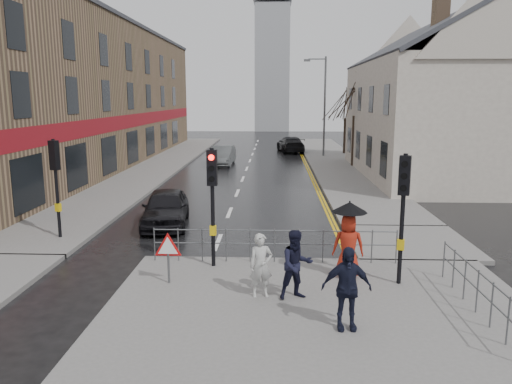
# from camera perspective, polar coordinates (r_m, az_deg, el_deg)

# --- Properties ---
(ground) EXTENTS (120.00, 120.00, 0.00)m
(ground) POSITION_cam_1_polar(r_m,az_deg,el_deg) (14.47, -5.75, -9.13)
(ground) COLOR black
(ground) RESTS_ON ground
(near_pavement) EXTENTS (10.00, 9.00, 0.14)m
(near_pavement) POSITION_cam_1_polar(r_m,az_deg,el_deg) (11.14, 7.67, -15.10)
(near_pavement) COLOR #605E5B
(near_pavement) RESTS_ON ground
(left_pavement) EXTENTS (4.00, 44.00, 0.14)m
(left_pavement) POSITION_cam_1_polar(r_m,az_deg,el_deg) (37.75, -10.80, 3.21)
(left_pavement) COLOR #605E5B
(left_pavement) RESTS_ON ground
(right_pavement) EXTENTS (4.00, 40.00, 0.14)m
(right_pavement) POSITION_cam_1_polar(r_m,az_deg,el_deg) (39.05, 8.86, 3.52)
(right_pavement) COLOR #605E5B
(right_pavement) RESTS_ON ground
(pavement_bridge_right) EXTENTS (4.00, 4.20, 0.14)m
(pavement_bridge_right) POSITION_cam_1_polar(r_m,az_deg,el_deg) (17.77, 17.02, -5.53)
(pavement_bridge_right) COLOR #605E5B
(pavement_bridge_right) RESTS_ON ground
(building_left_terrace) EXTENTS (8.00, 42.00, 10.00)m
(building_left_terrace) POSITION_cam_1_polar(r_m,az_deg,el_deg) (38.12, -19.63, 10.29)
(building_left_terrace) COLOR #7E6149
(building_left_terrace) RESTS_ON ground
(building_right_cream) EXTENTS (9.00, 16.40, 10.10)m
(building_right_cream) POSITION_cam_1_polar(r_m,az_deg,el_deg) (33.05, 20.19, 9.90)
(building_right_cream) COLOR beige
(building_right_cream) RESTS_ON ground
(church_tower) EXTENTS (5.00, 5.00, 18.00)m
(church_tower) POSITION_cam_1_polar(r_m,az_deg,el_deg) (75.59, 1.87, 13.87)
(church_tower) COLOR gray
(church_tower) RESTS_ON ground
(traffic_signal_near_left) EXTENTS (0.28, 0.27, 3.40)m
(traffic_signal_near_left) POSITION_cam_1_polar(r_m,az_deg,el_deg) (14.00, -5.02, 0.63)
(traffic_signal_near_left) COLOR black
(traffic_signal_near_left) RESTS_ON near_pavement
(traffic_signal_near_right) EXTENTS (0.34, 0.33, 3.40)m
(traffic_signal_near_right) POSITION_cam_1_polar(r_m,az_deg,el_deg) (13.12, 16.50, -0.46)
(traffic_signal_near_right) COLOR black
(traffic_signal_near_right) RESTS_ON near_pavement
(traffic_signal_far_left) EXTENTS (0.34, 0.33, 3.40)m
(traffic_signal_far_left) POSITION_cam_1_polar(r_m,az_deg,el_deg) (18.25, -21.95, 2.26)
(traffic_signal_far_left) COLOR black
(traffic_signal_far_left) RESTS_ON left_pavement
(guard_railing_front) EXTENTS (7.14, 0.04, 1.00)m
(guard_railing_front) POSITION_cam_1_polar(r_m,az_deg,el_deg) (14.65, 2.12, -5.30)
(guard_railing_front) COLOR #595B5E
(guard_railing_front) RESTS_ON near_pavement
(guard_railing_side) EXTENTS (0.04, 4.54, 1.00)m
(guard_railing_side) POSITION_cam_1_polar(r_m,az_deg,el_deg) (12.35, 24.04, -9.45)
(guard_railing_side) COLOR #595B5E
(guard_railing_side) RESTS_ON near_pavement
(warning_sign) EXTENTS (0.80, 0.07, 1.35)m
(warning_sign) POSITION_cam_1_polar(r_m,az_deg,el_deg) (13.15, -10.03, -6.52)
(warning_sign) COLOR #595B5E
(warning_sign) RESTS_ON near_pavement
(street_lamp) EXTENTS (1.83, 0.25, 8.00)m
(street_lamp) POSITION_cam_1_polar(r_m,az_deg,el_deg) (41.66, 7.62, 10.40)
(street_lamp) COLOR #595B5E
(street_lamp) RESTS_ON right_pavement
(tree_near) EXTENTS (2.40, 2.40, 6.58)m
(tree_near) POSITION_cam_1_polar(r_m,az_deg,el_deg) (35.91, 11.26, 10.93)
(tree_near) COLOR #30241B
(tree_near) RESTS_ON right_pavement
(tree_far) EXTENTS (2.40, 2.40, 5.64)m
(tree_far) POSITION_cam_1_polar(r_m,az_deg,el_deg) (43.90, 10.24, 9.97)
(tree_far) COLOR #30241B
(tree_far) RESTS_ON right_pavement
(pedestrian_a) EXTENTS (0.64, 0.49, 1.57)m
(pedestrian_a) POSITION_cam_1_polar(r_m,az_deg,el_deg) (12.15, 0.56, -8.39)
(pedestrian_a) COLOR #B1B1AD
(pedestrian_a) RESTS_ON near_pavement
(pedestrian_b) EXTENTS (0.99, 0.87, 1.69)m
(pedestrian_b) POSITION_cam_1_polar(r_m,az_deg,el_deg) (12.06, 4.65, -8.29)
(pedestrian_b) COLOR black
(pedestrian_b) RESTS_ON near_pavement
(pedestrian_with_umbrella) EXTENTS (0.96, 0.96, 2.07)m
(pedestrian_with_umbrella) POSITION_cam_1_polar(r_m,az_deg,el_deg) (13.57, 10.54, -5.02)
(pedestrian_with_umbrella) COLOR #9E2212
(pedestrian_with_umbrella) RESTS_ON near_pavement
(pedestrian_d) EXTENTS (1.06, 0.49, 1.78)m
(pedestrian_d) POSITION_cam_1_polar(r_m,az_deg,el_deg) (10.67, 10.29, -10.76)
(pedestrian_d) COLOR black
(pedestrian_d) RESTS_ON near_pavement
(car_parked) EXTENTS (2.13, 4.30, 1.41)m
(car_parked) POSITION_cam_1_polar(r_m,az_deg,el_deg) (19.64, -10.29, -1.78)
(car_parked) COLOR black
(car_parked) RESTS_ON ground
(car_mid) EXTENTS (1.69, 4.37, 1.42)m
(car_mid) POSITION_cam_1_polar(r_m,az_deg,el_deg) (36.68, -3.87, 4.17)
(car_mid) COLOR #494C4E
(car_mid) RESTS_ON ground
(car_far) EXTENTS (2.65, 5.14, 1.43)m
(car_far) POSITION_cam_1_polar(r_m,az_deg,el_deg) (45.58, 3.96, 5.46)
(car_far) COLOR black
(car_far) RESTS_ON ground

